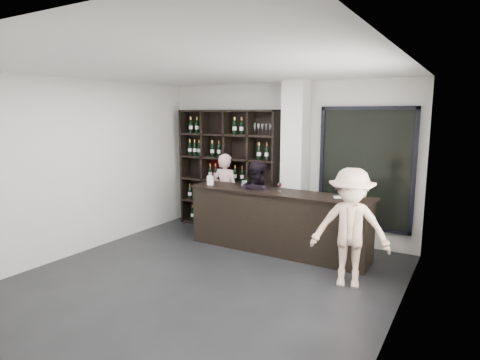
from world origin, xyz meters
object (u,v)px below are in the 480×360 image
Objects in this scene: taster_black at (256,204)px; customer at (350,228)px; tasting_counter at (277,222)px; taster_pink at (226,192)px; wine_shelf at (228,170)px.

customer is (1.88, -0.83, 0.05)m from taster_black.
tasting_counter is at bearing 139.74° from customer.
wine_shelf is at bearing -73.30° from taster_pink.
wine_shelf is 0.46m from taster_pink.
wine_shelf is 0.75× the size of tasting_counter.
taster_black reaches higher than tasting_counter.
taster_pink reaches higher than tasting_counter.
taster_pink is at bearing 141.16° from customer.
tasting_counter is at bearing 155.70° from taster_pink.
taster_black is (1.05, -0.72, -0.44)m from wine_shelf.
tasting_counter is 2.09× the size of taster_black.
taster_black is (1.00, -0.55, -0.01)m from taster_pink.
wine_shelf is 1.34m from taster_black.
tasting_counter is (1.50, -0.82, -0.67)m from wine_shelf.
customer reaches higher than taster_black.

